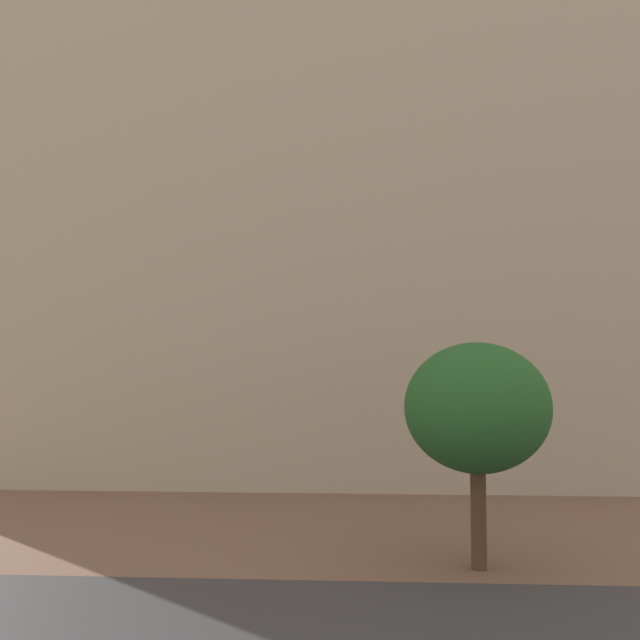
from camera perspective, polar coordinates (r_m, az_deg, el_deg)
name	(u,v)px	position (r m, az deg, el deg)	size (l,w,h in m)	color
ground_plane	(314,609)	(13.73, -0.47, -22.67)	(120.00, 120.00, 0.00)	brown
landmark_building	(290,222)	(32.29, -2.46, 8.09)	(28.68, 14.61, 34.44)	#B2A893
tree_curb_far	(477,408)	(15.88, 12.79, -7.10)	(3.22, 3.22, 4.97)	#4C3823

